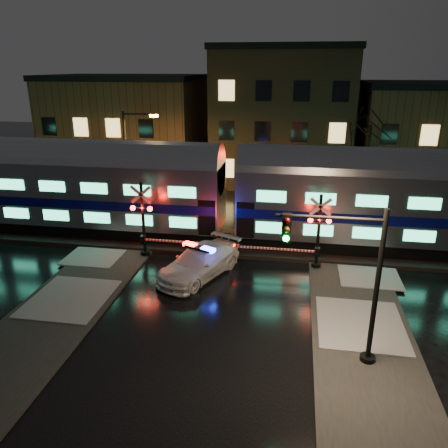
{
  "coord_description": "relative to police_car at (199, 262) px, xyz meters",
  "views": [
    {
      "loc": [
        3.48,
        -19.39,
        10.23
      ],
      "look_at": [
        -0.18,
        2.5,
        2.2
      ],
      "focal_mm": 35.0,
      "sensor_mm": 36.0,
      "label": 1
    }
  ],
  "objects": [
    {
      "name": "crossing_signal_right",
      "position": [
        5.62,
        1.81,
        0.93
      ],
      "size": [
        5.82,
        0.66,
        4.12
      ],
      "color": "black",
      "rests_on": "ground"
    },
    {
      "name": "ground",
      "position": [
        1.14,
        -0.5,
        -0.77
      ],
      "size": [
        120.0,
        120.0,
        0.0
      ],
      "primitive_type": "plane",
      "color": "black",
      "rests_on": "ground"
    },
    {
      "name": "building_mid",
      "position": [
        3.14,
        22.0,
        4.98
      ],
      "size": [
        12.0,
        11.0,
        11.5
      ],
      "primitive_type": "cube",
      "color": "brown",
      "rests_on": "ground"
    },
    {
      "name": "ballast",
      "position": [
        1.14,
        4.5,
        -0.65
      ],
      "size": [
        90.0,
        4.2,
        0.24
      ],
      "primitive_type": "cube",
      "color": "black",
      "rests_on": "ground"
    },
    {
      "name": "traffic_light",
      "position": [
        6.66,
        -5.93,
        2.38
      ],
      "size": [
        3.83,
        0.7,
        5.93
      ],
      "rotation": [
        0.0,
        0.0,
        0.02
      ],
      "color": "black",
      "rests_on": "ground"
    },
    {
      "name": "building_right",
      "position": [
        16.14,
        21.5,
        3.48
      ],
      "size": [
        12.0,
        10.0,
        8.5
      ],
      "primitive_type": "cube",
      "color": "#533320",
      "rests_on": "ground"
    },
    {
      "name": "streetlight",
      "position": [
        -6.73,
        8.5,
        3.51
      ],
      "size": [
        2.49,
        0.26,
        7.44
      ],
      "color": "black",
      "rests_on": "ground"
    },
    {
      "name": "sidewalk_right",
      "position": [
        7.64,
        -6.5,
        -0.71
      ],
      "size": [
        4.0,
        20.0,
        0.12
      ],
      "primitive_type": "cube",
      "color": "#2D2D2D",
      "rests_on": "ground"
    },
    {
      "name": "building_left",
      "position": [
        -11.86,
        21.5,
        3.73
      ],
      "size": [
        14.0,
        10.0,
        9.0
      ],
      "primitive_type": "cube",
      "color": "#533320",
      "rests_on": "ground"
    },
    {
      "name": "train",
      "position": [
        0.9,
        4.5,
        2.61
      ],
      "size": [
        51.0,
        3.12,
        5.92
      ],
      "color": "black",
      "rests_on": "ballast"
    },
    {
      "name": "crossing_signal_left",
      "position": [
        -3.23,
        1.81,
        1.03
      ],
      "size": [
        6.14,
        0.67,
        4.34
      ],
      "color": "black",
      "rests_on": "ground"
    },
    {
      "name": "police_car",
      "position": [
        0.0,
        0.0,
        0.0
      ],
      "size": [
        4.16,
        5.69,
        1.7
      ],
      "rotation": [
        0.0,
        0.0,
        -0.43
      ],
      "color": "white",
      "rests_on": "ground"
    },
    {
      "name": "sidewalk_left",
      "position": [
        -5.36,
        -6.5,
        -0.71
      ],
      "size": [
        4.0,
        20.0,
        0.12
      ],
      "primitive_type": "cube",
      "color": "#2D2D2D",
      "rests_on": "ground"
    }
  ]
}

